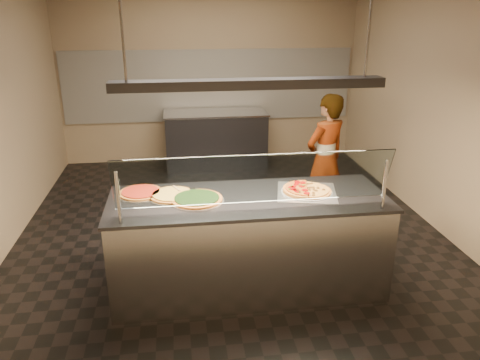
{
  "coord_description": "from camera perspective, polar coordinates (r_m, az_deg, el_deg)",
  "views": [
    {
      "loc": [
        -0.58,
        -5.05,
        2.55
      ],
      "look_at": [
        -0.02,
        -0.96,
        1.02
      ],
      "focal_mm": 35.0,
      "sensor_mm": 36.0,
      "label": 1
    }
  ],
  "objects": [
    {
      "name": "lamp_rod_left",
      "position": [
        3.9,
        -14.34,
        18.93
      ],
      "size": [
        0.02,
        0.02,
        1.01
      ],
      "primitive_type": "cylinder",
      "color": "#B7B7BC",
      "rests_on": "ceiling"
    },
    {
      "name": "serving_counter",
      "position": [
        4.44,
        1.02,
        -7.67
      ],
      "size": [
        2.53,
        0.94,
        0.93
      ],
      "color": "#B7B7BC",
      "rests_on": "ground"
    },
    {
      "name": "wall_front",
      "position": [
        2.36,
        7.29,
        -6.16
      ],
      "size": [
        5.0,
        0.02,
        3.0
      ],
      "primitive_type": "cube",
      "color": "#917E5D",
      "rests_on": "ground"
    },
    {
      "name": "sneeze_guard",
      "position": [
        3.82,
        1.88,
        0.03
      ],
      "size": [
        2.29,
        0.18,
        0.54
      ],
      "color": "#B7B7BC",
      "rests_on": "serving_counter"
    },
    {
      "name": "pizza_spatula",
      "position": [
        4.38,
        -7.03,
        -1.14
      ],
      "size": [
        0.25,
        0.21,
        0.02
      ],
      "color": "#B7B7BC",
      "rests_on": "pizza_spinach"
    },
    {
      "name": "worker",
      "position": [
        5.8,
        10.34,
        2.47
      ],
      "size": [
        0.7,
        0.62,
        1.61
      ],
      "primitive_type": "imported",
      "rotation": [
        0.0,
        0.0,
        3.64
      ],
      "color": "#222227",
      "rests_on": "ground"
    },
    {
      "name": "heat_lamp_housing",
      "position": [
        3.97,
        1.16,
        11.63
      ],
      "size": [
        2.3,
        0.18,
        0.08
      ],
      "primitive_type": "cube",
      "color": "#353539",
      "rests_on": "ceiling"
    },
    {
      "name": "prep_table",
      "position": [
        7.9,
        -2.95,
        4.98
      ],
      "size": [
        1.7,
        0.74,
        0.93
      ],
      "color": "#353539",
      "rests_on": "ground"
    },
    {
      "name": "half_pizza_pepperoni",
      "position": [
        4.36,
        6.78,
        -1.17
      ],
      "size": [
        0.32,
        0.48,
        0.05
      ],
      "color": "#98531F",
      "rests_on": "perforated_tray"
    },
    {
      "name": "lamp_rod_right",
      "position": [
        4.2,
        15.62,
        18.88
      ],
      "size": [
        0.02,
        0.02,
        1.01
      ],
      "primitive_type": "cylinder",
      "color": "#B7B7BC",
      "rests_on": "ceiling"
    },
    {
      "name": "pizza_spinach",
      "position": [
        4.19,
        -5.29,
        -2.29
      ],
      "size": [
        0.49,
        0.49,
        0.03
      ],
      "color": "silver",
      "rests_on": "serving_counter"
    },
    {
      "name": "wall_right",
      "position": [
        6.01,
        23.57,
        8.58
      ],
      "size": [
        0.02,
        6.0,
        3.0
      ],
      "primitive_type": "cube",
      "color": "#917E5D",
      "rests_on": "ground"
    },
    {
      "name": "tile_band",
      "position": [
        8.15,
        -3.69,
        11.42
      ],
      "size": [
        4.9,
        0.02,
        1.2
      ],
      "primitive_type": "cube",
      "color": "silver",
      "rests_on": "wall_back"
    },
    {
      "name": "pizza_tomato",
      "position": [
        4.41,
        -12.0,
        -1.47
      ],
      "size": [
        0.43,
        0.43,
        0.03
      ],
      "color": "silver",
      "rests_on": "serving_counter"
    },
    {
      "name": "pizza_cheese",
      "position": [
        4.31,
        -8.24,
        -1.78
      ],
      "size": [
        0.45,
        0.45,
        0.03
      ],
      "color": "silver",
      "rests_on": "serving_counter"
    },
    {
      "name": "perforated_tray",
      "position": [
        4.39,
        8.11,
        -1.43
      ],
      "size": [
        0.64,
        0.64,
        0.01
      ],
      "color": "silver",
      "rests_on": "serving_counter"
    },
    {
      "name": "ground",
      "position": [
        5.69,
        -1.11,
        -6.44
      ],
      "size": [
        5.0,
        6.0,
        0.02
      ],
      "primitive_type": "cube",
      "color": "black",
      "rests_on": "ground"
    },
    {
      "name": "wall_back",
      "position": [
        8.15,
        -3.74,
        12.85
      ],
      "size": [
        5.0,
        0.02,
        3.0
      ],
      "primitive_type": "cube",
      "color": "#917E5D",
      "rests_on": "ground"
    },
    {
      "name": "half_pizza_sausage",
      "position": [
        4.41,
        9.45,
        -1.12
      ],
      "size": [
        0.32,
        0.48,
        0.04
      ],
      "color": "#98531F",
      "rests_on": "perforated_tray"
    }
  ]
}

